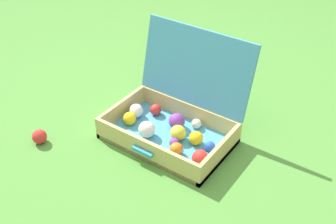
% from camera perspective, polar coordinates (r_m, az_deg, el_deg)
% --- Properties ---
extents(ground_plane, '(16.00, 16.00, 0.00)m').
position_cam_1_polar(ground_plane, '(2.15, -1.06, -2.07)').
color(ground_plane, '#4C8C38').
extents(open_suitcase, '(0.59, 0.50, 0.48)m').
position_cam_1_polar(open_suitcase, '(2.04, 0.92, -0.64)').
color(open_suitcase, '#4799C6').
rests_on(open_suitcase, ground).
extents(stray_ball_on_grass, '(0.07, 0.07, 0.07)m').
position_cam_1_polar(stray_ball_on_grass, '(2.12, -16.90, -3.18)').
color(stray_ball_on_grass, red).
rests_on(stray_ball_on_grass, ground).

